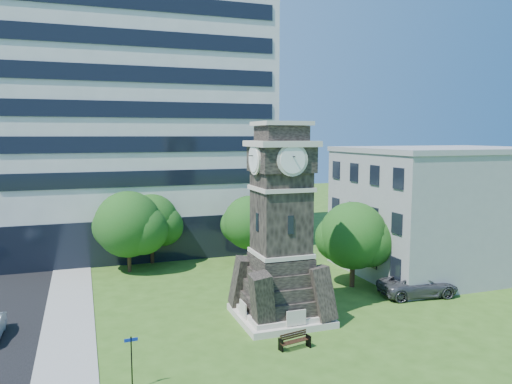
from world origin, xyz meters
name	(u,v)px	position (x,y,z in m)	size (l,w,h in m)	color
ground	(245,337)	(0.00, 0.00, 0.00)	(160.00, 160.00, 0.00)	#315518
sidewalk	(69,326)	(-9.50, 5.00, 0.03)	(3.00, 70.00, 0.06)	gray
clock_tower	(281,235)	(3.00, 2.00, 5.28)	(5.40, 5.40, 12.22)	beige
office_tall	(134,107)	(-3.20, 25.84, 14.22)	(26.20, 15.11, 28.60)	silver
office_low	(441,209)	(19.97, 8.00, 5.21)	(15.20, 12.20, 10.40)	#919496
car_east_lot	(418,285)	(13.91, 2.84, 0.78)	(2.59, 5.62, 1.56)	#444549
park_bench	(294,340)	(2.04, -2.37, 0.47)	(1.71, 0.46, 0.88)	black
street_sign	(132,357)	(-6.61, -3.98, 1.56)	(0.60, 0.06, 2.50)	black
tree_nw	(129,226)	(-4.85, 16.10, 3.89)	(6.08, 5.52, 6.82)	#332114
tree_nc	(152,222)	(-2.67, 18.32, 3.69)	(5.23, 4.76, 6.23)	#332114
tree_ne	(251,224)	(5.37, 14.74, 3.67)	(5.18, 4.71, 6.18)	#332114
tree_east	(354,238)	(10.66, 6.28, 3.78)	(5.57, 5.06, 6.47)	#332114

